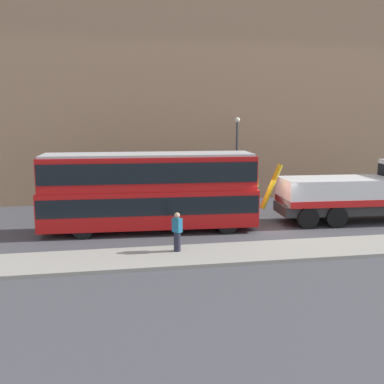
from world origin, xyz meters
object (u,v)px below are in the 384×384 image
Objects in this scene: recovery_tow_truck at (365,191)px; double_decker_bus at (149,189)px; pedestrian_onlooker at (177,232)px; street_lamp at (237,153)px.

double_decker_bus reaches higher than recovery_tow_truck.
double_decker_bus reaches higher than pedestrian_onlooker.
street_lamp is (-5.75, 6.28, 1.71)m from recovery_tow_truck.
double_decker_bus is at bearing -135.61° from street_lamp.
double_decker_bus is 9.04m from street_lamp.
double_decker_bus is (-12.15, 0.02, 0.47)m from recovery_tow_truck.
street_lamp reaches higher than recovery_tow_truck.
double_decker_bus is 1.91× the size of street_lamp.
pedestrian_onlooker is (-11.30, -4.12, -0.77)m from recovery_tow_truck.
recovery_tow_truck is 1.75× the size of street_lamp.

